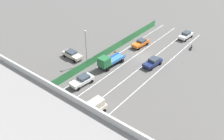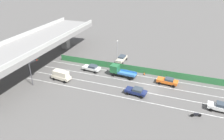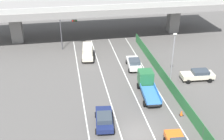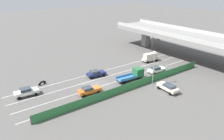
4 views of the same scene
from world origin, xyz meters
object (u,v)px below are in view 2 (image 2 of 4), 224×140
car_sedan_white (221,107)px  car_van_cream (61,75)px  street_lamp (117,52)px  motorcycle (196,115)px  traffic_light (33,68)px  car_hatchback_white (92,68)px  car_sedan_navy (136,91)px  traffic_cone (144,73)px  parked_sedan_cream (122,58)px  flatbed_truck_blue (119,71)px  car_taxi_orange (168,81)px

car_sedan_white → car_van_cream: bearing=90.1°
car_sedan_white → street_lamp: 26.03m
motorcycle → car_sedan_white: bearing=-51.9°
motorcycle → traffic_light: traffic_light is taller
car_hatchback_white → street_lamp: street_lamp is taller
car_sedan_navy → car_van_cream: bearing=90.0°
car_van_cream → traffic_cone: size_ratio=6.58×
parked_sedan_cream → traffic_light: size_ratio=0.86×
car_sedan_white → car_hatchback_white: (6.67, 28.92, -0.04)m
car_hatchback_white → flatbed_truck_blue: bearing=-90.2°
parked_sedan_cream → traffic_light: 23.38m
car_sedan_navy → motorcycle: size_ratio=2.46×
car_taxi_orange → parked_sedan_cream: 15.80m
car_van_cream → car_sedan_white: car_van_cream is taller
car_taxi_orange → car_sedan_navy: size_ratio=1.02×
traffic_cone → traffic_light: bearing=119.0°
car_sedan_navy → car_hatchback_white: size_ratio=0.99×
car_hatchback_white → street_lamp: bearing=-54.0°
flatbed_truck_blue → traffic_light: 19.35m
car_taxi_orange → parked_sedan_cream: bearing=58.1°
car_sedan_navy → motorcycle: 12.04m
car_sedan_white → car_sedan_navy: bearing=90.1°
car_van_cream → car_hatchback_white: bearing=-34.9°
flatbed_truck_blue → traffic_cone: flatbed_truck_blue is taller
car_sedan_white → parked_sedan_cream: bearing=58.0°
car_van_cream → car_sedan_white: size_ratio=1.02×
motorcycle → traffic_cone: (12.48, 11.83, -0.12)m
car_sedan_white → traffic_cone: bearing=60.1°
car_sedan_navy → parked_sedan_cream: size_ratio=0.96×
car_hatchback_white → street_lamp: (3.92, -5.41, 3.61)m
motorcycle → traffic_cone: bearing=43.5°
parked_sedan_cream → street_lamp: 5.51m
car_hatchback_white → parked_sedan_cream: 9.70m
car_taxi_orange → traffic_light: traffic_light is taller
motorcycle → parked_sedan_cream: bearing=47.1°
traffic_light → traffic_cone: size_ratio=7.78×
car_sedan_navy → motorcycle: bearing=-105.7°
car_taxi_orange → car_sedan_navy: car_taxi_orange is taller
car_van_cream → street_lamp: size_ratio=0.63×
flatbed_truck_blue → traffic_light: size_ratio=1.16×
car_van_cream → street_lamp: 14.99m
traffic_cone → car_sedan_white: bearing=-119.9°
street_lamp → parked_sedan_cream: bearing=0.9°
motorcycle → parked_sedan_cream: parked_sedan_cream is taller
motorcycle → traffic_cone: motorcycle is taller
car_van_cream → motorcycle: size_ratio=2.52×
car_taxi_orange → car_van_cream: bearing=105.4°
car_hatchback_white → traffic_light: size_ratio=0.83×
street_lamp → car_van_cream: bearing=136.5°
car_van_cream → car_sedan_white: (0.03, -33.59, -0.39)m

